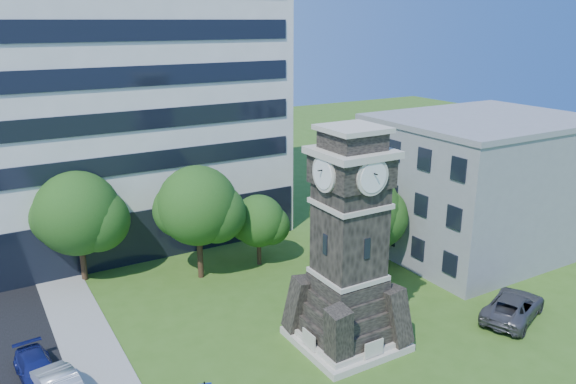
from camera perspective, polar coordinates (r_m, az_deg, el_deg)
ground at (r=29.89m, az=3.36°, el=-18.25°), size 160.00×160.00×0.00m
sidewalk at (r=30.76m, az=-18.03°, el=-17.97°), size 3.00×70.00×0.06m
clock_tower at (r=30.25m, az=6.17°, el=-6.38°), size 5.40×5.40×12.22m
office_tall at (r=47.26m, az=-17.99°, el=12.58°), size 26.20×15.11×28.60m
office_low at (r=45.58m, az=18.93°, el=0.79°), size 15.20×12.20×10.40m
car_street_north at (r=31.94m, az=-24.19°, el=-16.06°), size 2.02×4.27×1.20m
car_east_lot at (r=37.02m, az=21.92°, el=-10.73°), size 6.09×4.38×1.54m
park_bench at (r=32.33m, az=6.44°, el=-14.43°), size 1.59×0.42×0.82m
tree_nw at (r=40.26m, az=-20.46°, el=-2.27°), size 6.29×5.72×7.73m
tree_nc at (r=38.43m, az=-9.05°, el=-1.64°), size 6.00×5.45×8.02m
tree_ne at (r=40.65m, az=-2.94°, el=-3.11°), size 4.20×3.81×5.30m
tree_east at (r=39.80m, az=7.17°, el=-2.09°), size 6.61×6.01×7.47m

